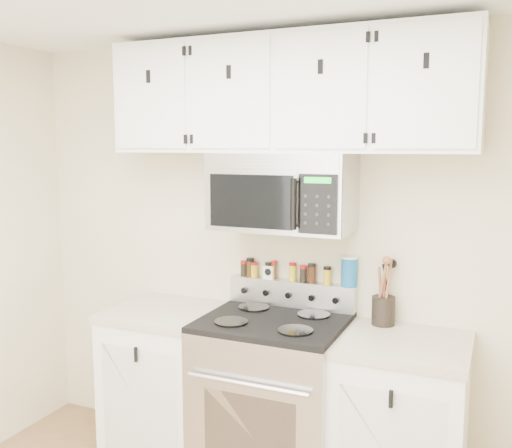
% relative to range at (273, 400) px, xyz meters
% --- Properties ---
extents(back_wall, '(3.50, 0.01, 2.50)m').
position_rel_range_xyz_m(back_wall, '(0.00, 0.32, 0.76)').
color(back_wall, '#BEB18E').
rests_on(back_wall, floor).
extents(range, '(0.76, 0.65, 1.10)m').
position_rel_range_xyz_m(range, '(0.00, 0.00, 0.00)').
color(range, '#B7B7BA').
rests_on(range, floor).
extents(base_cabinet_left, '(0.64, 0.62, 0.92)m').
position_rel_range_xyz_m(base_cabinet_left, '(-0.69, 0.02, -0.03)').
color(base_cabinet_left, white).
rests_on(base_cabinet_left, floor).
extents(base_cabinet_right, '(0.64, 0.62, 0.92)m').
position_rel_range_xyz_m(base_cabinet_right, '(0.69, 0.02, -0.03)').
color(base_cabinet_right, white).
rests_on(base_cabinet_right, floor).
extents(microwave, '(0.76, 0.44, 0.42)m').
position_rel_range_xyz_m(microwave, '(0.00, 0.13, 1.14)').
color(microwave, '#9E9EA3').
rests_on(microwave, back_wall).
extents(upper_cabinets, '(2.00, 0.35, 0.62)m').
position_rel_range_xyz_m(upper_cabinets, '(-0.00, 0.15, 1.66)').
color(upper_cabinets, white).
rests_on(upper_cabinets, back_wall).
extents(utensil_crock, '(0.12, 0.12, 0.36)m').
position_rel_range_xyz_m(utensil_crock, '(0.55, 0.23, 0.52)').
color(utensil_crock, black).
rests_on(utensil_crock, base_cabinet_right).
extents(kitchen_timer, '(0.08, 0.07, 0.08)m').
position_rel_range_xyz_m(kitchen_timer, '(-0.14, 0.28, 0.65)').
color(kitchen_timer, white).
rests_on(kitchen_timer, range).
extents(salt_canister, '(0.09, 0.09, 0.17)m').
position_rel_range_xyz_m(salt_canister, '(0.34, 0.28, 0.70)').
color(salt_canister, '#165B97').
rests_on(salt_canister, range).
extents(spice_jar_0, '(0.05, 0.05, 0.09)m').
position_rel_range_xyz_m(spice_jar_0, '(-0.30, 0.28, 0.66)').
color(spice_jar_0, black).
rests_on(spice_jar_0, range).
extents(spice_jar_1, '(0.05, 0.05, 0.11)m').
position_rel_range_xyz_m(spice_jar_1, '(-0.26, 0.28, 0.67)').
color(spice_jar_1, '#3E260E').
rests_on(spice_jar_1, range).
extents(spice_jar_2, '(0.04, 0.04, 0.11)m').
position_rel_range_xyz_m(spice_jar_2, '(-0.26, 0.28, 0.67)').
color(spice_jar_2, '#462710').
rests_on(spice_jar_2, range).
extents(spice_jar_3, '(0.05, 0.05, 0.09)m').
position_rel_range_xyz_m(spice_jar_3, '(-0.24, 0.28, 0.66)').
color(spice_jar_3, gold).
rests_on(spice_jar_3, range).
extents(spice_jar_4, '(0.04, 0.04, 0.10)m').
position_rel_range_xyz_m(spice_jar_4, '(-0.14, 0.28, 0.66)').
color(spice_jar_4, black).
rests_on(spice_jar_4, range).
extents(spice_jar_5, '(0.04, 0.04, 0.11)m').
position_rel_range_xyz_m(spice_jar_5, '(-0.11, 0.28, 0.67)').
color(spice_jar_5, '#472611').
rests_on(spice_jar_5, range).
extents(spice_jar_6, '(0.04, 0.04, 0.11)m').
position_rel_range_xyz_m(spice_jar_6, '(0.01, 0.28, 0.67)').
color(spice_jar_6, yellow).
rests_on(spice_jar_6, range).
extents(spice_jar_7, '(0.04, 0.04, 0.10)m').
position_rel_range_xyz_m(spice_jar_7, '(0.07, 0.28, 0.66)').
color(spice_jar_7, black).
rests_on(spice_jar_7, range).
extents(spice_jar_8, '(0.05, 0.05, 0.11)m').
position_rel_range_xyz_m(spice_jar_8, '(0.12, 0.28, 0.67)').
color(spice_jar_8, '#3B1C0E').
rests_on(spice_jar_8, range).
extents(spice_jar_9, '(0.04, 0.04, 0.10)m').
position_rel_range_xyz_m(spice_jar_9, '(0.21, 0.28, 0.66)').
color(spice_jar_9, gold).
rests_on(spice_jar_9, range).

